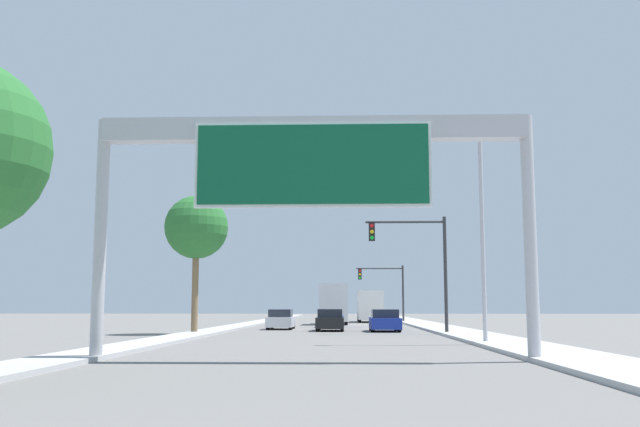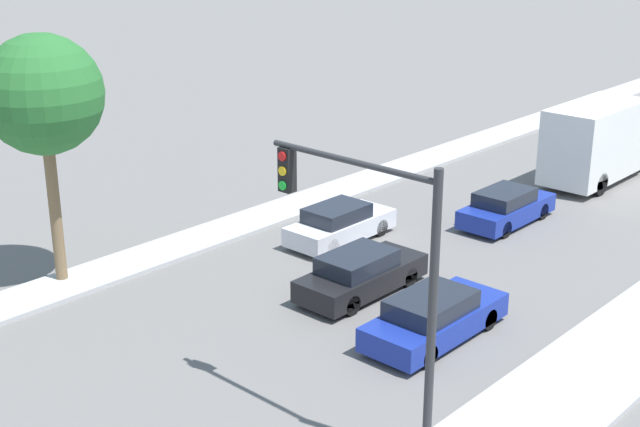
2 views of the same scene
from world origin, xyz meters
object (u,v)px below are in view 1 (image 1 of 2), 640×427
(car_far_center, at_px, (281,320))
(traffic_light_mid_block, at_px, (387,283))
(truck_box_primary, at_px, (334,304))
(street_lamp_right, at_px, (473,212))
(car_mid_center, at_px, (385,321))
(truck_box_secondary, at_px, (370,306))
(sign_gantry, at_px, (313,161))
(traffic_light_near_intersection, at_px, (420,255))
(palm_tree_background, at_px, (196,228))
(car_far_left, at_px, (332,318))
(car_near_right, at_px, (330,321))

(car_far_center, bearing_deg, traffic_light_mid_block, 67.77)
(truck_box_primary, xyz_separation_m, street_lamp_right, (6.49, -32.91, 3.83))
(traffic_light_mid_block, bearing_deg, car_far_center, -112.23)
(car_mid_center, xyz_separation_m, car_far_center, (-7.00, 3.96, -0.01))
(truck_box_secondary, xyz_separation_m, street_lamp_right, (2.99, -42.07, 4.01))
(sign_gantry, height_order, street_lamp_right, street_lamp_right)
(truck_box_secondary, relative_size, traffic_light_near_intersection, 1.32)
(traffic_light_near_intersection, bearing_deg, street_lamp_right, -83.84)
(palm_tree_background, relative_size, street_lamp_right, 0.85)
(palm_tree_background, xyz_separation_m, street_lamp_right, (14.20, -10.64, -0.55))
(palm_tree_background, distance_m, street_lamp_right, 17.75)
(car_mid_center, xyz_separation_m, car_far_left, (-3.50, 9.61, -0.01))
(truck_box_secondary, bearing_deg, traffic_light_mid_block, -39.44)
(palm_tree_background, bearing_deg, sign_gantry, -68.96)
(traffic_light_near_intersection, bearing_deg, car_far_center, 135.09)
(car_far_center, bearing_deg, car_mid_center, -29.51)
(traffic_light_mid_block, xyz_separation_m, street_lamp_right, (1.33, -40.70, 1.75))
(sign_gantry, bearing_deg, car_near_right, 90.00)
(car_far_left, xyz_separation_m, traffic_light_near_intersection, (5.34, -14.46, 3.89))
(palm_tree_background, height_order, street_lamp_right, street_lamp_right)
(car_far_left, xyz_separation_m, truck_box_secondary, (3.50, 16.91, 0.93))
(truck_box_secondary, height_order, street_lamp_right, street_lamp_right)
(car_near_right, distance_m, street_lamp_right, 18.41)
(car_mid_center, height_order, car_near_right, car_near_right)
(truck_box_primary, distance_m, street_lamp_right, 33.76)
(sign_gantry, relative_size, palm_tree_background, 1.65)
(truck_box_secondary, height_order, palm_tree_background, palm_tree_background)
(car_far_left, distance_m, street_lamp_right, 26.45)
(sign_gantry, distance_m, palm_tree_background, 21.48)
(car_mid_center, bearing_deg, truck_box_secondary, 90.00)
(truck_box_primary, bearing_deg, street_lamp_right, -78.84)
(car_near_right, distance_m, palm_tree_background, 11.13)
(car_far_center, bearing_deg, car_far_left, 58.22)
(car_far_left, height_order, car_far_center, car_far_left)
(street_lamp_right, bearing_deg, sign_gantry, -124.59)
(sign_gantry, bearing_deg, car_far_center, 96.90)
(car_far_center, relative_size, traffic_light_mid_block, 0.77)
(truck_box_primary, height_order, palm_tree_background, palm_tree_background)
(traffic_light_mid_block, bearing_deg, sign_gantry, -95.88)
(truck_box_secondary, xyz_separation_m, traffic_light_near_intersection, (1.84, -31.37, 2.96))
(traffic_light_near_intersection, height_order, traffic_light_mid_block, traffic_light_near_intersection)
(car_far_left, bearing_deg, car_near_right, -90.00)
(car_far_left, bearing_deg, sign_gantry, -90.00)
(car_far_center, relative_size, traffic_light_near_intersection, 0.64)
(car_mid_center, distance_m, traffic_light_near_intersection, 6.47)
(car_far_center, bearing_deg, palm_tree_background, -115.38)
(car_near_right, distance_m, truck_box_secondary, 25.81)
(car_mid_center, bearing_deg, traffic_light_near_intersection, -69.25)
(street_lamp_right, bearing_deg, truck_box_primary, 101.16)
(car_far_center, distance_m, traffic_light_near_intersection, 13.07)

